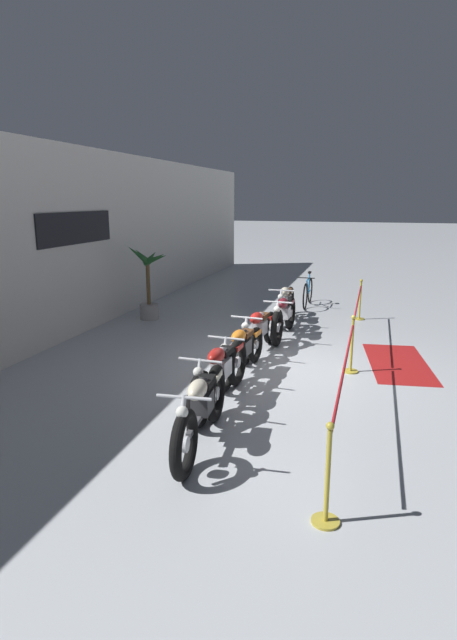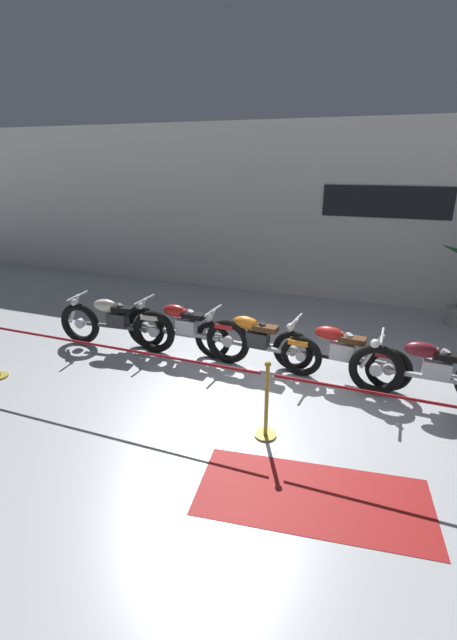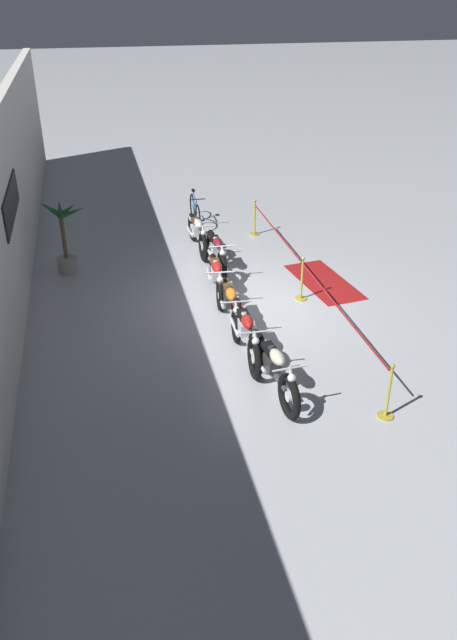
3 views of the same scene
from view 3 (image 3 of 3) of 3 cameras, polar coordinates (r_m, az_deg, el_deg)
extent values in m
plane|color=#B2B7BC|center=(14.16, 2.34, 1.42)|extent=(120.00, 120.00, 0.00)
cube|color=silver|center=(13.03, -20.00, 7.26)|extent=(28.00, 0.25, 4.20)
cube|color=black|center=(13.87, -19.25, 10.05)|extent=(2.80, 0.04, 0.70)
torus|color=black|center=(10.50, 5.56, -6.97)|extent=(0.81, 0.20, 0.81)
torus|color=black|center=(11.67, 2.71, -2.79)|extent=(0.81, 0.20, 0.81)
cylinder|color=silver|center=(10.50, 5.56, -6.97)|extent=(0.19, 0.10, 0.19)
cylinder|color=silver|center=(11.67, 2.71, -2.79)|extent=(0.19, 0.10, 0.19)
cylinder|color=silver|center=(10.27, 5.83, -5.97)|extent=(0.31, 0.08, 0.59)
cube|color=#2D2D30|center=(11.02, 3.99, -3.95)|extent=(0.38, 0.25, 0.26)
cylinder|color=#2D2D30|center=(10.89, 4.10, -3.17)|extent=(0.19, 0.12, 0.24)
cylinder|color=#2D2D30|center=(10.95, 3.95, -2.95)|extent=(0.19, 0.12, 0.24)
cylinder|color=silver|center=(11.29, 2.76, -3.87)|extent=(0.70, 0.13, 0.07)
cube|color=#47474C|center=(11.06, 4.06, -4.69)|extent=(1.22, 0.16, 0.06)
ellipsoid|color=beige|center=(10.71, 4.48, -3.41)|extent=(0.48, 0.26, 0.22)
cube|color=black|center=(11.01, 3.79, -2.63)|extent=(0.42, 0.23, 0.09)
cube|color=beige|center=(11.49, 2.83, -1.72)|extent=(0.33, 0.19, 0.08)
cylinder|color=silver|center=(10.20, 5.66, -4.41)|extent=(0.09, 0.62, 0.04)
sphere|color=silver|center=(10.22, 5.80, -5.30)|extent=(0.14, 0.14, 0.14)
torus|color=black|center=(11.44, 2.39, -3.56)|extent=(0.80, 0.16, 0.79)
torus|color=black|center=(12.83, 0.78, 0.35)|extent=(0.80, 0.16, 0.79)
cylinder|color=silver|center=(11.44, 2.39, -3.56)|extent=(0.19, 0.09, 0.19)
cylinder|color=silver|center=(12.83, 0.78, 0.35)|extent=(0.19, 0.09, 0.19)
cylinder|color=silver|center=(11.21, 2.52, -2.58)|extent=(0.31, 0.07, 0.59)
cube|color=silver|center=(12.09, 1.50, -0.72)|extent=(0.37, 0.23, 0.26)
cylinder|color=silver|center=(11.95, 1.55, 0.02)|extent=(0.18, 0.12, 0.24)
cylinder|color=silver|center=(12.02, 1.47, 0.20)|extent=(0.18, 0.12, 0.24)
cylinder|color=silver|center=(12.39, 0.57, -0.67)|extent=(0.70, 0.10, 0.07)
cube|color=#ADAFB5|center=(12.11, 1.54, -1.41)|extent=(1.33, 0.11, 0.06)
ellipsoid|color=#B21E19|center=(11.76, 1.75, -0.16)|extent=(0.47, 0.24, 0.22)
cube|color=black|center=(12.09, 1.39, 0.49)|extent=(0.41, 0.21, 0.09)
cube|color=#B21E19|center=(12.65, 0.83, 1.36)|extent=(0.33, 0.17, 0.08)
cylinder|color=silver|center=(11.17, 2.43, -1.12)|extent=(0.06, 0.62, 0.04)
sphere|color=silver|center=(11.17, 2.50, -1.94)|extent=(0.14, 0.14, 0.14)
torus|color=black|center=(12.56, 0.69, -0.61)|extent=(0.69, 0.16, 0.68)
torus|color=black|center=(13.96, -0.36, 2.60)|extent=(0.69, 0.16, 0.68)
cylinder|color=silver|center=(12.56, 0.69, -0.61)|extent=(0.17, 0.09, 0.16)
cylinder|color=silver|center=(13.96, -0.36, 2.60)|extent=(0.17, 0.09, 0.16)
cylinder|color=silver|center=(12.35, 0.76, 0.33)|extent=(0.31, 0.08, 0.59)
cube|color=#2D2D30|center=(13.22, 0.10, 1.79)|extent=(0.37, 0.25, 0.26)
cylinder|color=#2D2D30|center=(13.10, 0.13, 2.49)|extent=(0.19, 0.12, 0.24)
cylinder|color=#2D2D30|center=(13.17, 0.08, 2.65)|extent=(0.19, 0.12, 0.24)
cylinder|color=silver|center=(13.53, -0.67, 1.80)|extent=(0.70, 0.12, 0.07)
cube|color=#ADAFB5|center=(13.24, 0.14, 1.16)|extent=(1.28, 0.15, 0.06)
ellipsoid|color=orange|center=(12.90, 0.26, 2.36)|extent=(0.47, 0.25, 0.22)
cube|color=#4C2D19|center=(13.24, 0.02, 2.89)|extent=(0.41, 0.23, 0.09)
cube|color=orange|center=(13.81, -0.33, 3.41)|extent=(0.33, 0.18, 0.08)
cylinder|color=silver|center=(12.32, 0.69, 1.66)|extent=(0.08, 0.62, 0.04)
sphere|color=silver|center=(12.31, 0.74, 0.92)|extent=(0.14, 0.14, 0.14)
torus|color=black|center=(13.78, -0.79, 2.26)|extent=(0.70, 0.18, 0.70)
torus|color=black|center=(15.14, -1.41, 4.80)|extent=(0.70, 0.18, 0.70)
cylinder|color=silver|center=(13.78, -0.79, 2.26)|extent=(0.17, 0.10, 0.16)
cylinder|color=silver|center=(15.14, -1.41, 4.80)|extent=(0.17, 0.10, 0.16)
cylinder|color=silver|center=(13.58, -0.75, 3.16)|extent=(0.31, 0.09, 0.59)
cube|color=silver|center=(14.44, -1.14, 4.25)|extent=(0.38, 0.25, 0.26)
cylinder|color=silver|center=(14.32, -1.13, 4.91)|extent=(0.19, 0.13, 0.24)
cylinder|color=silver|center=(14.39, -1.17, 5.04)|extent=(0.19, 0.13, 0.24)
cylinder|color=silver|center=(14.75, -1.80, 4.21)|extent=(0.70, 0.14, 0.07)
cube|color=black|center=(14.45, -1.12, 3.66)|extent=(1.21, 0.18, 0.06)
ellipsoid|color=#B21E19|center=(14.12, -1.05, 4.82)|extent=(0.48, 0.26, 0.22)
cube|color=#4C2D19|center=(14.46, -1.20, 5.25)|extent=(0.42, 0.24, 0.09)
cube|color=#B21E19|center=(14.99, -1.41, 5.58)|extent=(0.33, 0.19, 0.08)
cylinder|color=silver|center=(13.56, -0.81, 4.37)|extent=(0.10, 0.62, 0.04)
sphere|color=silver|center=(13.55, -0.77, 3.69)|extent=(0.14, 0.14, 0.14)
torus|color=black|center=(14.99, -0.59, 4.78)|extent=(0.80, 0.15, 0.80)
torus|color=black|center=(16.33, -1.58, 6.86)|extent=(0.80, 0.15, 0.80)
cylinder|color=silver|center=(14.99, -0.59, 4.78)|extent=(0.19, 0.08, 0.19)
cylinder|color=silver|center=(16.33, -1.58, 6.86)|extent=(0.19, 0.08, 0.19)
cylinder|color=silver|center=(14.80, -0.53, 5.64)|extent=(0.30, 0.06, 0.59)
cube|color=silver|center=(15.64, -1.14, 6.47)|extent=(0.36, 0.23, 0.26)
cylinder|color=silver|center=(15.53, -1.12, 7.10)|extent=(0.18, 0.11, 0.24)
cylinder|color=silver|center=(15.61, -1.18, 7.21)|extent=(0.18, 0.11, 0.24)
cylinder|color=silver|center=(15.95, -1.83, 6.37)|extent=(0.70, 0.09, 0.07)
cube|color=#ADAFB5|center=(15.65, -1.10, 5.93)|extent=(1.18, 0.09, 0.06)
ellipsoid|color=maroon|center=(15.34, -1.00, 7.05)|extent=(0.46, 0.23, 0.22)
cube|color=black|center=(15.68, -1.24, 7.39)|extent=(0.40, 0.21, 0.09)
cube|color=maroon|center=(16.18, -1.56, 7.73)|extent=(0.32, 0.17, 0.08)
cylinder|color=silver|center=(14.80, -0.62, 6.75)|extent=(0.05, 0.62, 0.04)
sphere|color=silver|center=(14.78, -0.55, 6.14)|extent=(0.14, 0.14, 0.14)
torus|color=black|center=(16.27, -2.32, 6.70)|extent=(0.78, 0.14, 0.77)
torus|color=black|center=(17.65, -3.33, 8.50)|extent=(0.78, 0.14, 0.77)
cylinder|color=silver|center=(16.27, -2.32, 6.70)|extent=(0.18, 0.08, 0.18)
cylinder|color=silver|center=(17.65, -3.33, 8.50)|extent=(0.18, 0.08, 0.18)
cylinder|color=silver|center=(16.08, -2.28, 7.52)|extent=(0.30, 0.06, 0.59)
cube|color=silver|center=(16.95, -2.89, 8.20)|extent=(0.36, 0.23, 0.26)
cylinder|color=silver|center=(16.84, -2.88, 8.79)|extent=(0.18, 0.11, 0.24)
cylinder|color=silver|center=(16.91, -2.94, 8.88)|extent=(0.18, 0.11, 0.24)
cylinder|color=silver|center=(17.25, -3.54, 8.06)|extent=(0.70, 0.08, 0.07)
cube|color=#ADAFB5|center=(16.95, -2.85, 7.70)|extent=(1.21, 0.08, 0.06)
ellipsoid|color=beige|center=(16.64, -2.76, 8.77)|extent=(0.46, 0.23, 0.22)
cube|color=#4C2D19|center=(16.99, -3.00, 9.04)|extent=(0.40, 0.21, 0.09)
cube|color=beige|center=(17.51, -3.32, 9.29)|extent=(0.32, 0.17, 0.08)
cylinder|color=silver|center=(16.09, -2.38, 8.54)|extent=(0.05, 0.62, 0.04)
sphere|color=silver|center=(16.06, -2.31, 7.98)|extent=(0.14, 0.14, 0.14)
torus|color=black|center=(18.42, -2.81, 9.37)|extent=(0.75, 0.05, 0.75)
torus|color=black|center=(19.38, -3.33, 10.35)|extent=(0.75, 0.05, 0.75)
cylinder|color=#1E75B7|center=(18.78, -3.07, 10.46)|extent=(0.60, 0.04, 0.43)
cylinder|color=#1E75B7|center=(18.77, -3.11, 11.08)|extent=(0.55, 0.04, 0.04)
cylinder|color=#1E75B7|center=(18.99, -3.20, 10.92)|extent=(0.15, 0.04, 0.55)
cube|color=black|center=(18.94, -3.24, 11.76)|extent=(0.18, 0.08, 0.05)
cylinder|color=#1E75B7|center=(19.18, -3.23, 10.16)|extent=(0.46, 0.03, 0.03)
cylinder|color=black|center=(18.31, -2.88, 10.96)|extent=(0.03, 0.48, 0.03)
cylinder|color=black|center=(19.00, -3.11, 9.72)|extent=(0.12, 0.05, 0.12)
cylinder|color=gray|center=(16.19, -14.52, 4.91)|extent=(0.48, 0.48, 0.39)
cylinder|color=brown|center=(15.91, -14.85, 7.37)|extent=(0.10, 0.10, 1.10)
cone|color=#235B28|center=(15.96, -15.17, 9.84)|extent=(0.66, 0.19, 0.35)
cone|color=#235B28|center=(15.82, -15.90, 9.72)|extent=(0.41, 0.58, 0.50)
cone|color=#235B28|center=(15.56, -15.90, 9.64)|extent=(0.41, 0.56, 0.59)
cone|color=#235B28|center=(15.44, -15.03, 9.27)|extent=(0.66, 0.26, 0.38)
cone|color=#235B28|center=(15.59, -14.11, 9.53)|extent=(0.31, 0.70, 0.43)
cone|color=#235B28|center=(15.82, -14.53, 9.72)|extent=(0.40, 0.50, 0.41)
cylinder|color=gold|center=(10.99, 14.14, -8.50)|extent=(0.28, 0.28, 0.03)
cylinder|color=gold|center=(10.71, 14.45, -6.42)|extent=(0.05, 0.05, 0.95)
sphere|color=gold|center=(10.43, 14.79, -4.11)|extent=(0.08, 0.08, 0.08)
cylinder|color=maroon|center=(12.24, 10.18, 0.92)|extent=(4.32, 0.04, 0.04)
cylinder|color=maroon|center=(15.97, 4.39, 8.10)|extent=(4.04, 0.04, 0.04)
cylinder|color=gold|center=(14.49, 6.62, 1.97)|extent=(0.28, 0.28, 0.03)
cylinder|color=gold|center=(14.28, 6.73, 3.72)|extent=(0.05, 0.05, 0.95)
sphere|color=gold|center=(14.07, 6.85, 5.61)|extent=(0.08, 0.08, 0.08)
cylinder|color=gold|center=(18.16, 2.38, 7.86)|extent=(0.28, 0.28, 0.03)
cylinder|color=gold|center=(17.99, 2.42, 9.31)|extent=(0.05, 0.05, 0.95)
sphere|color=gold|center=(17.83, 2.45, 10.87)|extent=(0.08, 0.08, 0.08)
cube|color=maroon|center=(15.41, 8.72, 3.50)|extent=(2.55, 1.38, 0.01)
camera|label=1|loc=(6.75, 35.56, -8.26)|focal=28.00mm
camera|label=2|loc=(16.36, 21.49, 15.68)|focal=24.00mm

